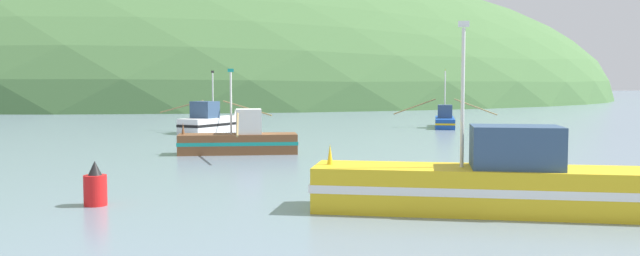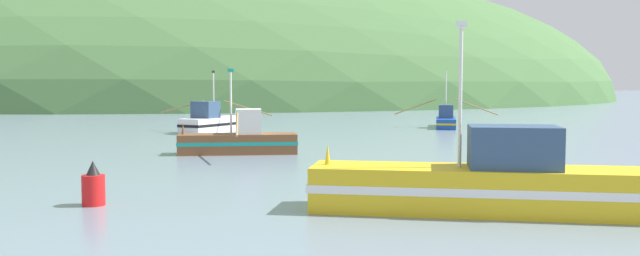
{
  "view_description": "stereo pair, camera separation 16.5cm",
  "coord_description": "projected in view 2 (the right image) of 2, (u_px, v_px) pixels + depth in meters",
  "views": [
    {
      "loc": [
        -9.29,
        -10.45,
        4.24
      ],
      "look_at": [
        3.31,
        28.87,
        1.4
      ],
      "focal_mm": 36.44,
      "sensor_mm": 36.0,
      "label": 1
    },
    {
      "loc": [
        -9.13,
        -10.5,
        4.24
      ],
      "look_at": [
        3.31,
        28.87,
        1.4
      ],
      "focal_mm": 36.44,
      "sensor_mm": 36.0,
      "label": 2
    }
  ],
  "objects": [
    {
      "name": "fishing_boat_blue",
      "position": [
        446.0,
        121.0,
        62.45
      ],
      "size": [
        8.78,
        7.47,
        5.66
      ],
      "rotation": [
        0.0,
        0.0,
        1.09
      ],
      "color": "#19479E",
      "rests_on": "ground"
    },
    {
      "name": "fishing_boat_white",
      "position": [
        213.0,
        122.0,
        56.34
      ],
      "size": [
        8.49,
        8.63,
        5.35
      ],
      "rotation": [
        0.0,
        0.0,
        0.78
      ],
      "color": "white",
      "rests_on": "ground"
    },
    {
      "name": "hill_mid_right",
      "position": [
        215.0,
        99.0,
        178.11
      ],
      "size": [
        219.64,
        175.71,
        68.81
      ],
      "primitive_type": "ellipsoid",
      "color": "#47703D",
      "rests_on": "ground"
    },
    {
      "name": "channel_buoy",
      "position": [
        93.0,
        187.0,
        22.56
      ],
      "size": [
        0.79,
        0.79,
        1.57
      ],
      "color": "red",
      "rests_on": "ground"
    },
    {
      "name": "fishing_boat_brown",
      "position": [
        240.0,
        140.0,
        39.16
      ],
      "size": [
        7.39,
        10.8,
        5.12
      ],
      "rotation": [
        0.0,
        0.0,
        2.95
      ],
      "color": "brown",
      "rests_on": "ground"
    },
    {
      "name": "fishing_boat_yellow",
      "position": [
        496.0,
        184.0,
        21.21
      ],
      "size": [
        11.83,
        7.6,
        6.27
      ],
      "rotation": [
        0.0,
        0.0,
        2.67
      ],
      "color": "gold",
      "rests_on": "ground"
    }
  ]
}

